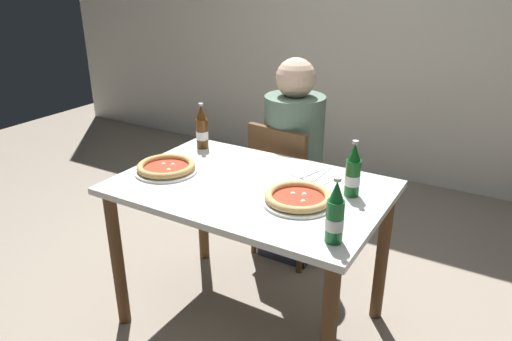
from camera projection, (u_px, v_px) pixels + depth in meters
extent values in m
plane|color=gray|center=(251.00, 318.00, 2.44)|extent=(8.00, 8.00, 0.00)
cube|color=silver|center=(397.00, 17.00, 3.68)|extent=(7.00, 0.10, 2.60)
cube|color=silver|center=(250.00, 187.00, 2.15)|extent=(1.20, 0.80, 0.03)
cylinder|color=brown|center=(117.00, 260.00, 2.28)|extent=(0.06, 0.06, 0.72)
cylinder|color=brown|center=(202.00, 205.00, 2.82)|extent=(0.06, 0.06, 0.72)
cylinder|color=brown|center=(382.00, 256.00, 2.31)|extent=(0.06, 0.06, 0.72)
cube|color=brown|center=(294.00, 188.00, 2.86)|extent=(0.45, 0.45, 0.04)
cube|color=brown|center=(276.00, 163.00, 2.64)|extent=(0.38, 0.09, 0.40)
cylinder|color=brown|center=(331.00, 219.00, 2.97)|extent=(0.04, 0.04, 0.41)
cylinder|color=brown|center=(286.00, 204.00, 3.17)|extent=(0.04, 0.04, 0.41)
cylinder|color=brown|center=(300.00, 242.00, 2.73)|extent=(0.04, 0.04, 0.41)
cylinder|color=brown|center=(254.00, 224.00, 2.92)|extent=(0.04, 0.04, 0.41)
cube|color=#2D3342|center=(291.00, 220.00, 2.92)|extent=(0.32, 0.28, 0.45)
cylinder|color=slate|center=(294.00, 143.00, 2.73)|extent=(0.34, 0.34, 0.55)
sphere|color=beige|center=(296.00, 78.00, 2.58)|extent=(0.22, 0.22, 0.22)
cylinder|color=white|center=(166.00, 170.00, 2.28)|extent=(0.30, 0.30, 0.01)
cylinder|color=#AD2D19|center=(166.00, 168.00, 2.27)|extent=(0.21, 0.21, 0.01)
torus|color=tan|center=(166.00, 166.00, 2.27)|extent=(0.28, 0.28, 0.03)
sphere|color=silver|center=(164.00, 165.00, 2.31)|extent=(0.02, 0.02, 0.02)
sphere|color=silver|center=(169.00, 171.00, 2.24)|extent=(0.02, 0.02, 0.02)
sphere|color=silver|center=(173.00, 165.00, 2.30)|extent=(0.02, 0.02, 0.02)
cylinder|color=white|center=(298.00, 201.00, 1.97)|extent=(0.30, 0.30, 0.01)
cylinder|color=#AD2D19|center=(298.00, 199.00, 1.97)|extent=(0.22, 0.22, 0.01)
torus|color=tan|center=(298.00, 197.00, 1.97)|extent=(0.28, 0.28, 0.03)
sphere|color=silver|center=(293.00, 194.00, 2.01)|extent=(0.02, 0.02, 0.02)
sphere|color=silver|center=(303.00, 202.00, 1.94)|extent=(0.02, 0.02, 0.02)
sphere|color=silver|center=(304.00, 195.00, 2.00)|extent=(0.02, 0.02, 0.02)
cylinder|color=#14591E|center=(352.00, 178.00, 2.01)|extent=(0.06, 0.06, 0.16)
cone|color=#14591E|center=(355.00, 152.00, 1.97)|extent=(0.05, 0.05, 0.07)
cylinder|color=#B7B7BC|center=(356.00, 142.00, 1.95)|extent=(0.03, 0.03, 0.01)
cylinder|color=white|center=(352.00, 180.00, 2.02)|extent=(0.07, 0.07, 0.04)
cylinder|color=#512D0F|center=(202.00, 134.00, 2.56)|extent=(0.06, 0.06, 0.16)
cone|color=#512D0F|center=(201.00, 112.00, 2.51)|extent=(0.05, 0.05, 0.07)
cylinder|color=#B7B7BC|center=(201.00, 104.00, 2.49)|extent=(0.03, 0.03, 0.01)
cylinder|color=white|center=(202.00, 135.00, 2.56)|extent=(0.07, 0.07, 0.04)
cylinder|color=#196B2D|center=(335.00, 221.00, 1.67)|extent=(0.06, 0.06, 0.16)
cone|color=#196B2D|center=(337.00, 191.00, 1.62)|extent=(0.05, 0.05, 0.07)
cylinder|color=#B7B7BC|center=(338.00, 179.00, 1.60)|extent=(0.03, 0.03, 0.01)
cylinder|color=white|center=(334.00, 223.00, 1.67)|extent=(0.07, 0.07, 0.04)
cube|color=white|center=(317.00, 175.00, 2.24)|extent=(0.21, 0.21, 0.00)
cube|color=silver|center=(321.00, 175.00, 2.23)|extent=(0.02, 0.19, 0.00)
cube|color=silver|center=(313.00, 173.00, 2.25)|extent=(0.06, 0.17, 0.00)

